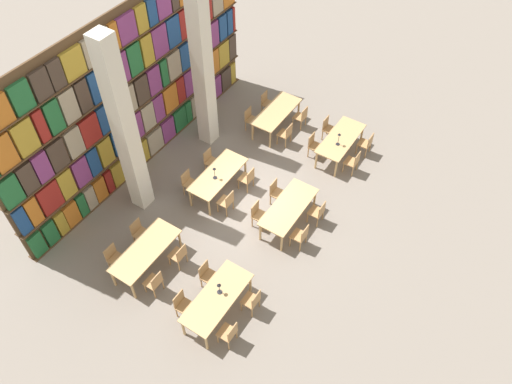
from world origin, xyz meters
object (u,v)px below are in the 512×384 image
(chair_2, at_px, (252,301))
(chair_14, at_px, (179,255))
(chair_1, at_px, (183,304))
(chair_19, at_px, (211,161))
(chair_10, at_px, (366,143))
(chair_13, at_px, (114,257))
(reading_table_2, at_px, (341,140))
(chair_15, at_px, (140,232))
(chair_18, at_px, (248,178))
(chair_21, at_px, (251,119))
(chair_6, at_px, (318,212))
(chair_5, at_px, (258,214))
(chair_23, at_px, (267,103))
(desk_lamp_2, at_px, (214,171))
(reading_table_0, at_px, (217,299))
(reading_table_3, at_px, (145,251))
(chair_17, at_px, (189,182))
(chair_8, at_px, (353,162))
(chair_7, at_px, (277,192))
(chair_16, at_px, (227,202))
(reading_table_4, at_px, (218,176))
(chair_20, at_px, (286,134))
(chair_22, at_px, (301,117))
(chair_3, at_px, (208,275))
(desk_lamp_0, at_px, (219,287))
(chair_9, at_px, (314,145))
(chair_0, at_px, (229,333))
(chair_4, at_px, (301,236))
(reading_table_5, at_px, (276,113))
(chair_11, at_px, (328,128))
(chair_12, at_px, (154,282))
(pillar_center, at_px, (202,67))
(reading_table_1, at_px, (289,208))

(chair_2, xyz_separation_m, chair_14, (0.08, 2.52, 0.00))
(chair_1, bearing_deg, chair_19, -151.52)
(chair_10, relative_size, chair_13, 1.00)
(reading_table_2, bearing_deg, chair_15, 153.46)
(chair_18, distance_m, chair_21, 2.90)
(chair_1, distance_m, chair_6, 4.88)
(chair_5, xyz_separation_m, chair_13, (-3.49, 2.55, 0.00))
(chair_23, bearing_deg, desk_lamp_2, 10.52)
(chair_10, bearing_deg, desk_lamp_2, 143.39)
(reading_table_0, bearing_deg, reading_table_3, 87.60)
(chair_17, xyz_separation_m, chair_18, (1.16, -1.46, 0.00))
(reading_table_0, bearing_deg, chair_8, -6.20)
(chair_7, bearing_deg, chair_16, -43.13)
(reading_table_4, distance_m, chair_20, 3.15)
(chair_1, bearing_deg, chair_15, -114.64)
(desk_lamp_2, relative_size, chair_23, 0.53)
(chair_19, bearing_deg, chair_8, 122.33)
(chair_23, bearing_deg, chair_22, 90.00)
(reading_table_4, xyz_separation_m, desk_lamp_2, (-0.19, -0.03, 0.39))
(chair_3, relative_size, reading_table_3, 0.41)
(desk_lamp_0, bearing_deg, chair_23, 23.50)
(chair_9, distance_m, chair_20, 1.10)
(chair_2, distance_m, chair_6, 3.57)
(reading_table_3, xyz_separation_m, chair_15, (0.52, 0.73, -0.22))
(chair_0, bearing_deg, chair_4, -0.38)
(chair_22, bearing_deg, chair_21, 126.59)
(chair_0, xyz_separation_m, reading_table_5, (7.68, 3.30, 0.22))
(chair_9, bearing_deg, chair_1, 0.08)
(chair_11, height_order, reading_table_4, chair_11)
(chair_2, relative_size, reading_table_2, 0.41)
(reading_table_0, relative_size, chair_20, 2.47)
(chair_12, bearing_deg, chair_4, -36.12)
(chair_4, xyz_separation_m, chair_20, (3.53, 2.59, 0.00))
(pillar_center, distance_m, chair_6, 5.77)
(chair_16, relative_size, chair_21, 1.00)
(chair_9, bearing_deg, desk_lamp_0, 6.33)
(chair_1, bearing_deg, chair_3, -180.00)
(chair_1, relative_size, chair_13, 1.00)
(desk_lamp_2, bearing_deg, pillar_center, 41.47)
(chair_2, bearing_deg, desk_lamp_2, 48.98)
(chair_4, bearing_deg, chair_11, 18.00)
(reading_table_1, xyz_separation_m, reading_table_3, (-3.50, 2.55, 0.00))
(chair_7, xyz_separation_m, chair_21, (2.48, 2.59, 0.00))
(reading_table_0, distance_m, reading_table_4, 4.35)
(reading_table_0, bearing_deg, chair_10, -5.37)
(chair_5, xyz_separation_m, chair_14, (-2.44, 1.09, 0.00))
(reading_table_0, relative_size, chair_12, 2.47)
(pillar_center, relative_size, chair_2, 6.86)
(chair_4, height_order, chair_23, same)
(chair_6, bearing_deg, reading_table_4, 100.07)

